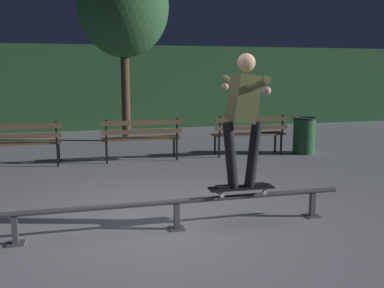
{
  "coord_description": "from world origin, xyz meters",
  "views": [
    {
      "loc": [
        -1.05,
        -4.89,
        1.79
      ],
      "look_at": [
        0.39,
        0.57,
        0.85
      ],
      "focal_mm": 40.47,
      "sensor_mm": 36.0,
      "label": 1
    }
  ],
  "objects_px": {
    "trash_can": "(304,135)",
    "park_bench_leftmost": "(18,140)",
    "skateboard": "(241,188)",
    "tree_behind_benches": "(123,7)",
    "skateboarder": "(243,109)",
    "park_bench_left_center": "(142,135)",
    "park_bench_right_center": "(250,131)",
    "grind_rail": "(177,206)"
  },
  "relations": [
    {
      "from": "skateboarder",
      "to": "park_bench_left_center",
      "type": "distance_m",
      "value": 4.07
    },
    {
      "from": "skateboard",
      "to": "park_bench_right_center",
      "type": "bearing_deg",
      "value": 66.42
    },
    {
      "from": "skateboard",
      "to": "trash_can",
      "type": "relative_size",
      "value": 0.98
    },
    {
      "from": "park_bench_right_center",
      "to": "tree_behind_benches",
      "type": "height_order",
      "value": "tree_behind_benches"
    },
    {
      "from": "grind_rail",
      "to": "tree_behind_benches",
      "type": "xyz_separation_m",
      "value": [
        0.17,
        6.68,
        3.11
      ]
    },
    {
      "from": "skateboard",
      "to": "trash_can",
      "type": "bearing_deg",
      "value": 52.34
    },
    {
      "from": "skateboard",
      "to": "park_bench_left_center",
      "type": "bearing_deg",
      "value": 98.87
    },
    {
      "from": "skateboard",
      "to": "tree_behind_benches",
      "type": "distance_m",
      "value": 7.33
    },
    {
      "from": "skateboarder",
      "to": "park_bench_leftmost",
      "type": "bearing_deg",
      "value": 126.84
    },
    {
      "from": "grind_rail",
      "to": "skateboarder",
      "type": "xyz_separation_m",
      "value": [
        0.79,
        -0.0,
        1.09
      ]
    },
    {
      "from": "skateboarder",
      "to": "tree_behind_benches",
      "type": "height_order",
      "value": "tree_behind_benches"
    },
    {
      "from": "tree_behind_benches",
      "to": "park_bench_right_center",
      "type": "bearing_deg",
      "value": -49.56
    },
    {
      "from": "skateboard",
      "to": "skateboarder",
      "type": "height_order",
      "value": "skateboarder"
    },
    {
      "from": "trash_can",
      "to": "park_bench_leftmost",
      "type": "bearing_deg",
      "value": 179.45
    },
    {
      "from": "park_bench_leftmost",
      "to": "tree_behind_benches",
      "type": "distance_m",
      "value": 4.59
    },
    {
      "from": "park_bench_left_center",
      "to": "park_bench_leftmost",
      "type": "bearing_deg",
      "value": 180.0
    },
    {
      "from": "park_bench_leftmost",
      "to": "skateboard",
      "type": "bearing_deg",
      "value": -53.18
    },
    {
      "from": "grind_rail",
      "to": "park_bench_left_center",
      "type": "relative_size",
      "value": 2.54
    },
    {
      "from": "park_bench_leftmost",
      "to": "skateboarder",
      "type": "bearing_deg",
      "value": -53.16
    },
    {
      "from": "skateboard",
      "to": "skateboarder",
      "type": "relative_size",
      "value": 0.5
    },
    {
      "from": "park_bench_left_center",
      "to": "trash_can",
      "type": "height_order",
      "value": "park_bench_left_center"
    },
    {
      "from": "skateboarder",
      "to": "park_bench_right_center",
      "type": "xyz_separation_m",
      "value": [
        1.72,
        3.94,
        -0.83
      ]
    },
    {
      "from": "grind_rail",
      "to": "park_bench_left_center",
      "type": "xyz_separation_m",
      "value": [
        0.17,
        3.94,
        0.26
      ]
    },
    {
      "from": "park_bench_left_center",
      "to": "tree_behind_benches",
      "type": "xyz_separation_m",
      "value": [
        -0.01,
        2.75,
        2.85
      ]
    },
    {
      "from": "skateboarder",
      "to": "park_bench_leftmost",
      "type": "relative_size",
      "value": 0.97
    },
    {
      "from": "park_bench_left_center",
      "to": "trash_can",
      "type": "xyz_separation_m",
      "value": [
        3.61,
        -0.06,
        -0.12
      ]
    },
    {
      "from": "park_bench_left_center",
      "to": "trash_can",
      "type": "bearing_deg",
      "value": -0.9
    },
    {
      "from": "park_bench_left_center",
      "to": "skateboard",
      "type": "bearing_deg",
      "value": -81.13
    },
    {
      "from": "park_bench_leftmost",
      "to": "trash_can",
      "type": "relative_size",
      "value": 2.02
    },
    {
      "from": "skateboard",
      "to": "tree_behind_benches",
      "type": "bearing_deg",
      "value": 95.31
    },
    {
      "from": "park_bench_leftmost",
      "to": "trash_can",
      "type": "distance_m",
      "value": 5.94
    },
    {
      "from": "skateboarder",
      "to": "park_bench_right_center",
      "type": "height_order",
      "value": "skateboarder"
    },
    {
      "from": "trash_can",
      "to": "skateboarder",
      "type": "bearing_deg",
      "value": -127.63
    },
    {
      "from": "skateboard",
      "to": "park_bench_leftmost",
      "type": "distance_m",
      "value": 4.92
    },
    {
      "from": "park_bench_left_center",
      "to": "tree_behind_benches",
      "type": "distance_m",
      "value": 3.96
    },
    {
      "from": "park_bench_right_center",
      "to": "tree_behind_benches",
      "type": "distance_m",
      "value": 4.6
    },
    {
      "from": "park_bench_left_center",
      "to": "park_bench_right_center",
      "type": "xyz_separation_m",
      "value": [
        2.33,
        0.0,
        0.0
      ]
    },
    {
      "from": "park_bench_leftmost",
      "to": "tree_behind_benches",
      "type": "relative_size",
      "value": 0.35
    },
    {
      "from": "grind_rail",
      "to": "park_bench_right_center",
      "type": "bearing_deg",
      "value": 57.52
    },
    {
      "from": "park_bench_right_center",
      "to": "tree_behind_benches",
      "type": "xyz_separation_m",
      "value": [
        -2.34,
        2.75,
        2.85
      ]
    },
    {
      "from": "park_bench_leftmost",
      "to": "tree_behind_benches",
      "type": "height_order",
      "value": "tree_behind_benches"
    },
    {
      "from": "trash_can",
      "to": "park_bench_left_center",
      "type": "bearing_deg",
      "value": 179.1
    }
  ]
}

